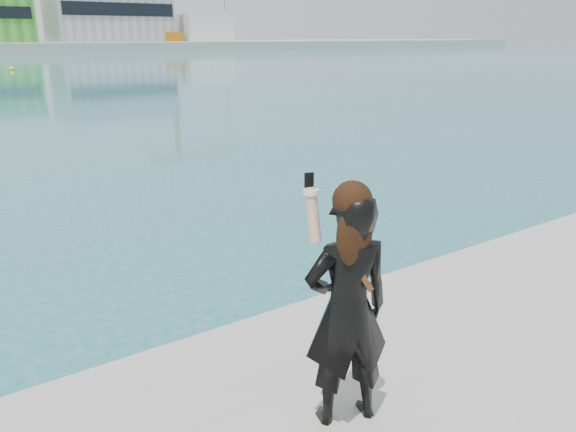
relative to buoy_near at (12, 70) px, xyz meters
name	(u,v)px	position (x,y,z in m)	size (l,w,h in m)	color
ground	(353,423)	(-7.61, -60.98, 0.00)	(500.00, 500.00, 0.00)	#166869
warehouse_grey_right	(109,12)	(32.39, 67.00, 8.26)	(25.50, 15.35, 12.50)	gray
ancillary_shed	(203,28)	(54.39, 65.02, 5.00)	(12.00, 10.00, 6.00)	silver
flagpole_right	(30,18)	(14.48, 60.02, 6.54)	(1.28, 0.16, 8.00)	silver
buoy_near	(12,70)	(0.00, 0.00, 0.00)	(0.50, 0.50, 0.50)	#FCEE0D
woman	(347,304)	(-8.32, -61.64, 1.70)	(0.71, 0.57, 1.78)	black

